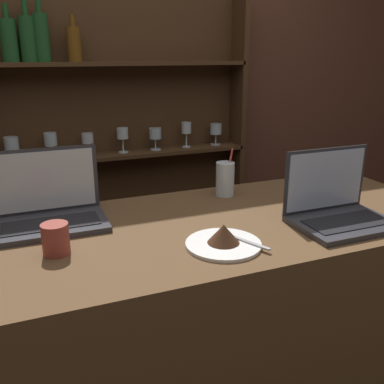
{
  "coord_description": "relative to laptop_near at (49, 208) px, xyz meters",
  "views": [
    {
      "loc": [
        -0.52,
        -0.83,
        1.6
      ],
      "look_at": [
        -0.03,
        0.38,
        1.18
      ],
      "focal_mm": 40.0,
      "sensor_mm": 36.0,
      "label": 1
    }
  ],
  "objects": [
    {
      "name": "coffee_cup",
      "position": [
        -0.0,
        -0.23,
        -0.01
      ],
      "size": [
        0.07,
        0.07,
        0.09
      ],
      "color": "#993D33",
      "rests_on": "bar_counter"
    },
    {
      "name": "water_glass",
      "position": [
        0.65,
        0.05,
        0.01
      ],
      "size": [
        0.07,
        0.07,
        0.18
      ],
      "color": "silver",
      "rests_on": "bar_counter"
    },
    {
      "name": "laptop_near",
      "position": [
        0.0,
        0.0,
        0.0
      ],
      "size": [
        0.34,
        0.22,
        0.23
      ],
      "color": "#333338",
      "rests_on": "bar_counter"
    },
    {
      "name": "cake_plate",
      "position": [
        0.44,
        -0.36,
        -0.03
      ],
      "size": [
        0.22,
        0.22,
        0.07
      ],
      "color": "white",
      "rests_on": "bar_counter"
    },
    {
      "name": "bar_counter",
      "position": [
        0.46,
        -0.18,
        -0.59
      ],
      "size": [
        1.75,
        0.69,
        1.08
      ],
      "color": "brown",
      "rests_on": "ground_plane"
    },
    {
      "name": "back_shelf",
      "position": [
        0.44,
        0.99,
        -0.11
      ],
      "size": [
        1.44,
        0.18,
        1.94
      ],
      "color": "#472D19",
      "rests_on": "ground_plane"
    },
    {
      "name": "back_wall",
      "position": [
        0.46,
        1.07,
        0.22
      ],
      "size": [
        7.0,
        0.06,
        2.7
      ],
      "color": "brown",
      "rests_on": "ground_plane"
    },
    {
      "name": "laptop_far",
      "position": [
        0.86,
        -0.33,
        -0.0
      ],
      "size": [
        0.32,
        0.22,
        0.23
      ],
      "color": "#333338",
      "rests_on": "bar_counter"
    }
  ]
}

